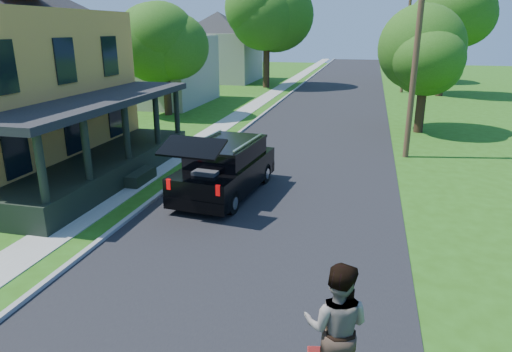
% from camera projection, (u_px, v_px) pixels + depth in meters
% --- Properties ---
extents(ground, '(140.00, 140.00, 0.00)m').
position_uv_depth(ground, '(232.00, 283.00, 10.35)').
color(ground, '#275310').
rests_on(ground, ground).
extents(street, '(8.00, 120.00, 0.02)m').
position_uv_depth(street, '(323.00, 120.00, 28.81)').
color(street, black).
rests_on(street, ground).
extents(curb, '(0.15, 120.00, 0.12)m').
position_uv_depth(curb, '(261.00, 117.00, 29.74)').
color(curb, gray).
rests_on(curb, ground).
extents(sidewalk, '(1.30, 120.00, 0.03)m').
position_uv_depth(sidewalk, '(238.00, 116.00, 30.09)').
color(sidewalk, gray).
rests_on(sidewalk, ground).
extents(front_walk, '(6.50, 1.20, 0.03)m').
position_uv_depth(front_walk, '(46.00, 174.00, 18.05)').
color(front_walk, gray).
rests_on(front_walk, ground).
extents(neighbor_house_mid, '(12.78, 12.78, 8.30)m').
position_uv_depth(neighbor_house_mid, '(151.00, 47.00, 34.29)').
color(neighbor_house_mid, '#9F9D8D').
rests_on(neighbor_house_mid, ground).
extents(neighbor_house_far, '(12.78, 12.78, 8.30)m').
position_uv_depth(neighbor_house_far, '(218.00, 41.00, 49.06)').
color(neighbor_house_far, '#9F9D8D').
rests_on(neighbor_house_far, ground).
extents(black_suv, '(2.51, 5.44, 2.46)m').
position_uv_depth(black_suv, '(225.00, 168.00, 15.63)').
color(black_suv, black).
rests_on(black_suv, ground).
extents(skateboarder, '(1.05, 0.85, 2.04)m').
position_uv_depth(skateboarder, '(336.00, 327.00, 6.57)').
color(skateboarder, black).
rests_on(skateboarder, ground).
extents(tree_left_mid, '(6.28, 6.07, 7.59)m').
position_uv_depth(tree_left_mid, '(164.00, 39.00, 29.05)').
color(tree_left_mid, black).
rests_on(tree_left_mid, ground).
extents(tree_left_far, '(9.09, 8.88, 10.89)m').
position_uv_depth(tree_left_far, '(266.00, 11.00, 42.42)').
color(tree_left_far, black).
rests_on(tree_left_far, ground).
extents(tree_right_near, '(5.80, 5.98, 6.78)m').
position_uv_depth(tree_right_near, '(426.00, 52.00, 24.11)').
color(tree_right_near, black).
rests_on(tree_right_near, ground).
extents(tree_right_mid, '(7.37, 7.07, 9.88)m').
position_uv_depth(tree_right_mid, '(448.00, 13.00, 36.98)').
color(tree_right_mid, black).
rests_on(tree_right_mid, ground).
extents(tree_right_far, '(6.43, 6.59, 7.69)m').
position_uv_depth(tree_right_far, '(429.00, 34.00, 48.04)').
color(tree_right_far, black).
rests_on(tree_right_far, ground).
extents(utility_pole_near, '(1.58, 0.27, 9.18)m').
position_uv_depth(utility_pole_near, '(417.00, 48.00, 19.06)').
color(utility_pole_near, '#513925').
rests_on(utility_pole_near, ground).
extents(utility_pole_far, '(1.59, 0.28, 8.68)m').
position_uv_depth(utility_pole_far, '(406.00, 41.00, 39.72)').
color(utility_pole_far, '#513925').
rests_on(utility_pole_far, ground).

